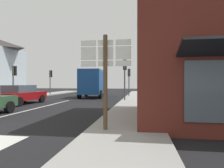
{
  "coord_description": "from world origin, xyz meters",
  "views": [
    {
      "loc": [
        6.71,
        -5.43,
        1.65
      ],
      "look_at": [
        4.2,
        11.1,
        1.54
      ],
      "focal_mm": 31.54,
      "sensor_mm": 36.0,
      "label": 1
    }
  ],
  "objects_px": {
    "sedan_far": "(21,94)",
    "traffic_light_far_left": "(51,77)",
    "delivery_truck": "(92,83)",
    "traffic_light_near_left": "(14,75)",
    "traffic_light_near_right": "(125,71)",
    "traffic_light_far_right": "(129,76)",
    "route_sign_post": "(105,72)"
  },
  "relations": [
    {
      "from": "traffic_light_near_left",
      "to": "sedan_far",
      "type": "bearing_deg",
      "value": -48.18
    },
    {
      "from": "traffic_light_far_right",
      "to": "delivery_truck",
      "type": "bearing_deg",
      "value": -151.2
    },
    {
      "from": "route_sign_post",
      "to": "traffic_light_far_left",
      "type": "distance_m",
      "value": 21.16
    },
    {
      "from": "traffic_light_near_left",
      "to": "delivery_truck",
      "type": "bearing_deg",
      "value": 32.16
    },
    {
      "from": "traffic_light_near_left",
      "to": "traffic_light_far_right",
      "type": "xyz_separation_m",
      "value": [
        10.46,
        6.27,
        0.05
      ]
    },
    {
      "from": "sedan_far",
      "to": "traffic_light_near_left",
      "type": "height_order",
      "value": "traffic_light_near_left"
    },
    {
      "from": "sedan_far",
      "to": "delivery_truck",
      "type": "relative_size",
      "value": 0.84
    },
    {
      "from": "delivery_truck",
      "to": "traffic_light_near_right",
      "type": "distance_m",
      "value": 5.52
    },
    {
      "from": "delivery_truck",
      "to": "sedan_far",
      "type": "bearing_deg",
      "value": -118.31
    },
    {
      "from": "delivery_truck",
      "to": "traffic_light_near_right",
      "type": "relative_size",
      "value": 1.39
    },
    {
      "from": "traffic_light_far_left",
      "to": "sedan_far",
      "type": "bearing_deg",
      "value": -75.62
    },
    {
      "from": "traffic_light_near_left",
      "to": "traffic_light_far_right",
      "type": "bearing_deg",
      "value": 30.93
    },
    {
      "from": "sedan_far",
      "to": "traffic_light_near_right",
      "type": "distance_m",
      "value": 8.69
    },
    {
      "from": "sedan_far",
      "to": "traffic_light_far_left",
      "type": "distance_m",
      "value": 11.0
    },
    {
      "from": "traffic_light_near_right",
      "to": "traffic_light_far_right",
      "type": "height_order",
      "value": "traffic_light_near_right"
    },
    {
      "from": "sedan_far",
      "to": "traffic_light_near_right",
      "type": "xyz_separation_m",
      "value": [
        7.75,
        3.4,
        1.97
      ]
    },
    {
      "from": "sedan_far",
      "to": "traffic_light_far_right",
      "type": "xyz_separation_m",
      "value": [
        7.75,
        9.28,
        1.68
      ]
    },
    {
      "from": "route_sign_post",
      "to": "traffic_light_far_left",
      "type": "relative_size",
      "value": 0.97
    },
    {
      "from": "traffic_light_far_right",
      "to": "sedan_far",
      "type": "bearing_deg",
      "value": -129.87
    },
    {
      "from": "traffic_light_near_left",
      "to": "traffic_light_far_left",
      "type": "height_order",
      "value": "traffic_light_far_left"
    },
    {
      "from": "sedan_far",
      "to": "traffic_light_near_left",
      "type": "xyz_separation_m",
      "value": [
        -2.7,
        3.02,
        1.63
      ]
    },
    {
      "from": "traffic_light_near_right",
      "to": "sedan_far",
      "type": "bearing_deg",
      "value": -156.35
    },
    {
      "from": "delivery_truck",
      "to": "route_sign_post",
      "type": "xyz_separation_m",
      "value": [
        4.22,
        -14.81,
        0.35
      ]
    },
    {
      "from": "traffic_light_near_left",
      "to": "traffic_light_near_right",
      "type": "xyz_separation_m",
      "value": [
        10.46,
        0.38,
        0.34
      ]
    },
    {
      "from": "route_sign_post",
      "to": "traffic_light_far_right",
      "type": "height_order",
      "value": "traffic_light_far_right"
    },
    {
      "from": "traffic_light_near_right",
      "to": "traffic_light_far_right",
      "type": "relative_size",
      "value": 1.12
    },
    {
      "from": "traffic_light_far_right",
      "to": "traffic_light_far_left",
      "type": "bearing_deg",
      "value": 173.19
    },
    {
      "from": "traffic_light_near_left",
      "to": "traffic_light_far_left",
      "type": "relative_size",
      "value": 0.98
    },
    {
      "from": "traffic_light_far_left",
      "to": "traffic_light_near_right",
      "type": "xyz_separation_m",
      "value": [
        10.46,
        -7.14,
        0.3
      ]
    },
    {
      "from": "delivery_truck",
      "to": "traffic_light_near_left",
      "type": "relative_size",
      "value": 1.59
    },
    {
      "from": "traffic_light_far_left",
      "to": "traffic_light_near_right",
      "type": "distance_m",
      "value": 12.66
    },
    {
      "from": "sedan_far",
      "to": "traffic_light_far_right",
      "type": "bearing_deg",
      "value": 50.13
    }
  ]
}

